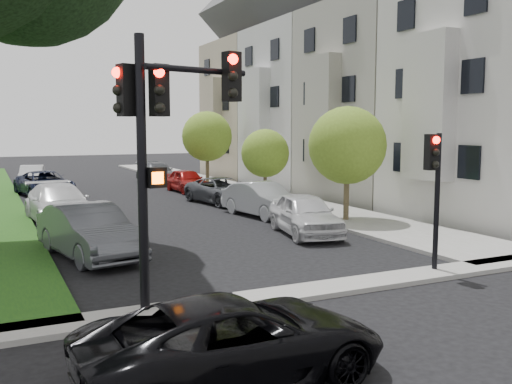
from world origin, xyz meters
name	(u,v)px	position (x,y,z in m)	size (l,w,h in m)	color
ground	(367,320)	(0.00, 0.00, 0.00)	(140.00, 140.00, 0.00)	black
sidewalk_right	(222,186)	(6.75, 24.00, 0.06)	(3.50, 44.00, 0.12)	gray
sidewalk_cross	(313,291)	(0.00, 2.00, 0.06)	(60.00, 1.00, 0.12)	gray
house_a	(504,47)	(12.45, 8.00, 6.93)	(7.70, 7.55, 15.97)	gray
house_b	(385,65)	(12.45, 15.50, 6.93)	(7.70, 7.55, 15.97)	gray
house_c	(310,77)	(12.45, 23.00, 6.93)	(7.70, 7.55, 15.97)	#BABABA
house_d	(259,84)	(12.45, 30.50, 6.93)	(7.70, 7.55, 15.97)	gray
small_tree_a	(347,145)	(6.20, 9.75, 3.03)	(3.03, 3.03, 4.55)	#3C3324
small_tree_b	(265,153)	(6.20, 16.90, 2.43)	(2.43, 2.43, 3.65)	#3C3324
small_tree_c	(207,136)	(6.20, 25.13, 3.15)	(3.16, 3.16, 4.74)	#3C3324
traffic_signal_main	(162,124)	(-3.37, 2.24, 3.80)	(2.70, 0.78, 5.51)	black
traffic_signal_secondary	(434,176)	(3.63, 2.19, 2.50)	(0.46, 0.37, 3.59)	black
car_cross_near	(234,340)	(-3.40, -1.37, 0.64)	(2.13, 4.63, 1.29)	black
car_parked_0	(305,214)	(3.43, 8.20, 0.72)	(1.71, 4.25, 1.45)	silver
car_parked_1	(262,200)	(3.88, 12.50, 0.72)	(1.52, 4.36, 1.44)	#999BA0
car_parked_2	(222,191)	(3.91, 17.01, 0.64)	(2.12, 4.59, 1.28)	#3F4247
car_parked_3	(187,181)	(3.96, 22.55, 0.66)	(1.57, 3.90, 1.33)	maroon
car_parked_4	(157,173)	(3.89, 28.62, 0.68)	(1.92, 4.71, 1.37)	#3F4247
car_parked_5	(89,231)	(-3.95, 7.81, 0.77)	(1.63, 4.66, 1.54)	#3F4247
car_parked_6	(59,204)	(-4.00, 14.55, 0.75)	(2.11, 5.19, 1.51)	silver
car_parked_8	(45,184)	(-3.67, 23.85, 0.69)	(2.28, 4.94, 1.37)	black
car_parked_9	(32,176)	(-3.85, 30.23, 0.65)	(1.37, 3.94, 1.30)	silver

